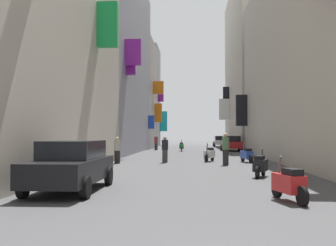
{
  "coord_description": "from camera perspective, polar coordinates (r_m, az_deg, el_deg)",
  "views": [
    {
      "loc": [
        0.01,
        -2.28,
        1.7
      ],
      "look_at": [
        -2.27,
        34.74,
        2.72
      ],
      "focal_mm": 43.03,
      "sensor_mm": 36.0,
      "label": 1
    }
  ],
  "objects": [
    {
      "name": "ground_plane",
      "position": [
        32.32,
        3.52,
        -4.59
      ],
      "size": [
        140.0,
        140.0,
        0.0
      ],
      "primitive_type": "plane",
      "color": "#424244"
    },
    {
      "name": "building_left_mid_a",
      "position": [
        38.57,
        -8.61,
        8.69
      ],
      "size": [
        7.2,
        20.19,
        17.13
      ],
      "color": "gray",
      "rests_on": "ground"
    },
    {
      "name": "building_left_mid_b",
      "position": [
        52.15,
        -5.33,
        4.07
      ],
      "size": [
        7.3,
        8.16,
        13.65
      ],
      "color": "gray",
      "rests_on": "ground"
    },
    {
      "name": "building_left_mid_c",
      "position": [
        59.61,
        -4.2,
        3.73
      ],
      "size": [
        7.1,
        6.93,
        14.44
      ],
      "color": "gray",
      "rests_on": "ground"
    },
    {
      "name": "building_right_mid_c",
      "position": [
        52.9,
        12.28,
        7.77
      ],
      "size": [
        7.38,
        21.38,
        20.53
      ],
      "color": "#BCB29E",
      "rests_on": "ground"
    },
    {
      "name": "parked_car_black",
      "position": [
        12.49,
        -13.52,
        -5.75
      ],
      "size": [
        1.87,
        4.37,
        1.5
      ],
      "color": "black",
      "rests_on": "ground"
    },
    {
      "name": "parked_car_red",
      "position": [
        41.03,
        8.97,
        -2.83
      ],
      "size": [
        1.97,
        4.35,
        1.52
      ],
      "color": "#B21E1E",
      "rests_on": "ground"
    },
    {
      "name": "parked_car_white",
      "position": [
        55.17,
        7.49,
        -2.54
      ],
      "size": [
        2.0,
        4.22,
        1.45
      ],
      "color": "white",
      "rests_on": "ground"
    },
    {
      "name": "scooter_black",
      "position": [
        16.41,
        12.95,
        -5.87
      ],
      "size": [
        0.76,
        1.72,
        1.13
      ],
      "color": "black",
      "rests_on": "ground"
    },
    {
      "name": "scooter_blue",
      "position": [
        24.68,
        11.1,
        -4.43
      ],
      "size": [
        0.67,
        1.9,
        1.13
      ],
      "color": "#2D4CAD",
      "rests_on": "ground"
    },
    {
      "name": "scooter_green",
      "position": [
        40.3,
        1.93,
        -3.34
      ],
      "size": [
        0.47,
        1.91,
        1.13
      ],
      "color": "#287F3D",
      "rests_on": "ground"
    },
    {
      "name": "scooter_red",
      "position": [
        10.66,
        16.76,
        -8.2
      ],
      "size": [
        0.68,
        1.79,
        1.13
      ],
      "color": "red",
      "rests_on": "ground"
    },
    {
      "name": "scooter_white",
      "position": [
        25.12,
        5.9,
        -4.4
      ],
      "size": [
        0.76,
        1.76,
        1.13
      ],
      "color": "silver",
      "rests_on": "ground"
    },
    {
      "name": "pedestrian_crossing",
      "position": [
        22.25,
        8.16,
        -3.68
      ],
      "size": [
        0.39,
        0.39,
        1.76
      ],
      "color": "#262626",
      "rests_on": "ground"
    },
    {
      "name": "pedestrian_near_left",
      "position": [
        23.52,
        -7.2,
        -3.87
      ],
      "size": [
        0.46,
        0.46,
        1.54
      ],
      "color": "black",
      "rests_on": "ground"
    },
    {
      "name": "pedestrian_near_right",
      "position": [
        42.87,
        -1.69,
        -2.78
      ],
      "size": [
        0.4,
        0.4,
        1.61
      ],
      "color": "#2C2C2C",
      "rests_on": "ground"
    },
    {
      "name": "pedestrian_mid_street",
      "position": [
        24.01,
        -0.44,
        -3.79
      ],
      "size": [
        0.53,
        0.53,
        1.57
      ],
      "color": "#373737",
      "rests_on": "ground"
    }
  ]
}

